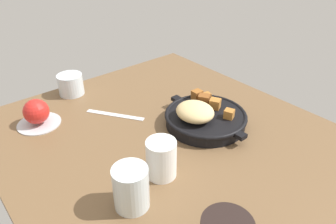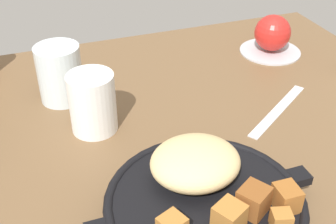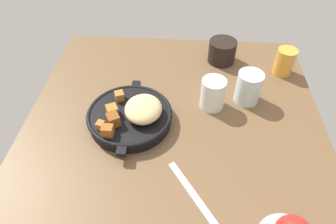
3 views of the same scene
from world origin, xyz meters
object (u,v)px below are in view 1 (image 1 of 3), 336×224
red_apple (36,112)px  butter_knife (115,115)px  water_glass_tall (131,188)px  white_creamer_pitcher (161,159)px  water_glass_short (71,84)px  cast_iron_skillet (204,117)px

red_apple → butter_knife: bearing=-117.4°
water_glass_tall → white_creamer_pitcher: bearing=-72.6°
water_glass_short → red_apple: bearing=125.6°
cast_iron_skillet → red_apple: (30.53, 35.98, 1.40)cm
water_glass_tall → red_apple: bearing=4.8°
water_glass_tall → water_glass_short: size_ratio=1.16×
butter_knife → water_glass_short: size_ratio=2.22×
water_glass_tall → butter_knife: bearing=-26.0°
white_creamer_pitcher → water_glass_short: 49.93cm
water_glass_tall → white_creamer_pitcher: water_glass_tall is taller
cast_iron_skillet → white_creamer_pitcher: white_creamer_pitcher is taller
red_apple → butter_knife: red_apple is taller
white_creamer_pitcher → butter_knife: bearing=-10.5°
cast_iron_skillet → water_glass_tall: (-11.52, 32.43, 2.00)cm
butter_knife → water_glass_short: bearing=-24.0°
water_glass_short → water_glass_tall: bearing=167.4°
butter_knife → white_creamer_pitcher: bearing=135.3°
red_apple → water_glass_short: (11.07, -15.45, -0.75)cm
butter_knife → white_creamer_pitcher: 29.69cm
white_creamer_pitcher → water_glass_short: white_creamer_pitcher is taller
white_creamer_pitcher → water_glass_tall: bearing=107.4°
cast_iron_skillet → red_apple: size_ratio=3.87×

